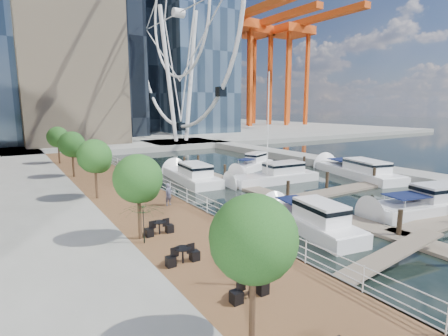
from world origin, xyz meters
name	(u,v)px	position (x,y,z in m)	size (l,w,h in m)	color
ground	(340,237)	(0.00, 0.00, 0.00)	(520.00, 520.00, 0.00)	black
boardwalk	(124,197)	(-9.00, 15.00, 0.50)	(6.00, 60.00, 1.00)	brown
seawall	(158,193)	(-6.00, 15.00, 0.50)	(0.25, 60.00, 1.00)	#595954
land_far	(68,132)	(0.00, 102.00, 0.50)	(200.00, 114.00, 1.00)	gray
breakwater	(319,161)	(20.00, 20.00, 0.50)	(4.00, 60.00, 1.00)	gray
pier	(181,143)	(14.00, 52.00, 0.50)	(14.00, 12.00, 1.00)	gray
railing	(156,181)	(-6.10, 15.00, 1.52)	(0.10, 60.00, 1.05)	white
floating_docks	(312,185)	(7.97, 9.98, 0.49)	(16.00, 34.00, 2.60)	#6D6051
ferris_wheel	(178,13)	(14.00, 52.00, 25.92)	(5.80, 45.60, 47.80)	white
port_cranes	(258,75)	(67.67, 95.67, 20.00)	(40.00, 52.00, 38.00)	#D84C14
street_trees	(95,156)	(-11.40, 14.00, 4.29)	(2.60, 42.60, 4.60)	#3F2B1C
cafe_tables	(213,271)	(-10.40, -2.00, 1.37)	(2.50, 13.70, 0.74)	black
yacht_foreground	(428,212)	(9.93, -0.19, 0.00)	(3.02, 11.26, 2.15)	silver
pedestrian_near	(169,194)	(-7.50, 9.14, 1.81)	(0.59, 0.39, 1.62)	#545570
pedestrian_mid	(147,180)	(-7.26, 14.16, 1.93)	(0.90, 0.70, 1.86)	gray
pedestrian_far	(79,158)	(-9.44, 31.75, 1.79)	(0.92, 0.38, 1.57)	#343941
moored_yachts	(290,186)	(7.36, 12.37, 0.00)	(23.25, 36.11, 11.50)	silver
cafe_seating	(271,295)	(-10.61, -5.91, 2.23)	(4.75, 18.29, 2.74)	#0F3919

